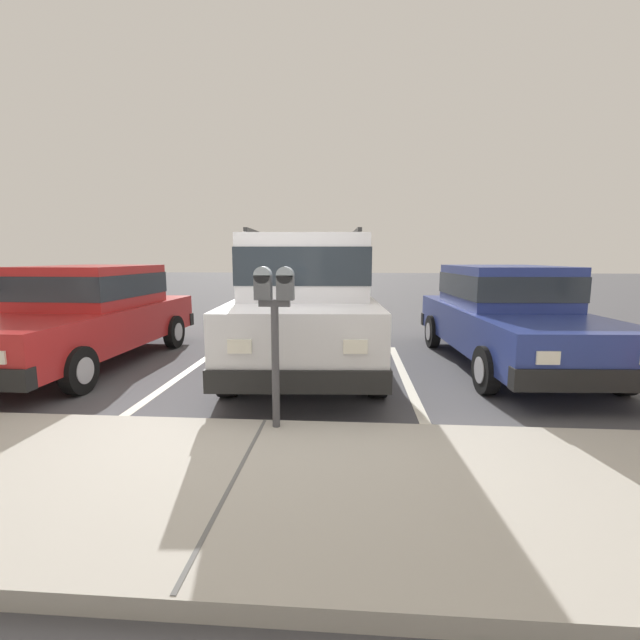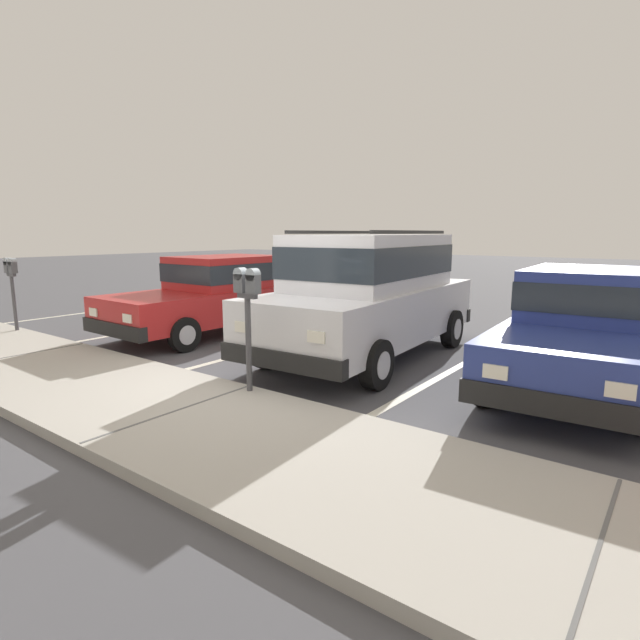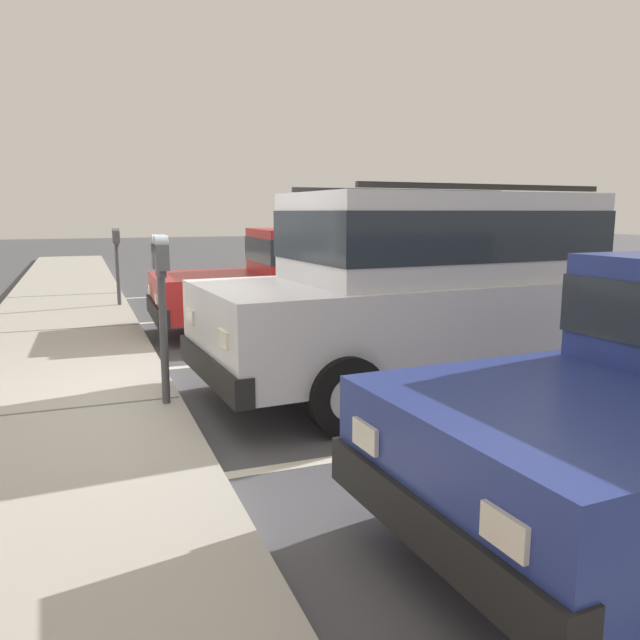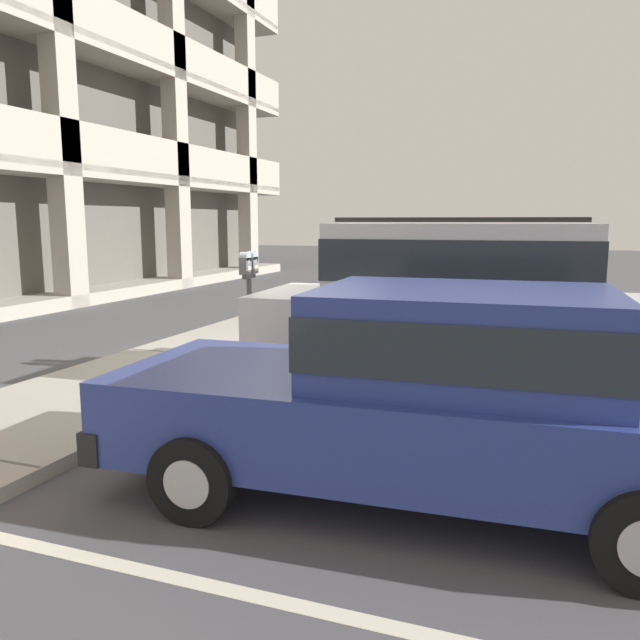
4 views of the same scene
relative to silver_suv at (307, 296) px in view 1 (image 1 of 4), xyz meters
The scene contains 7 objects.
ground_plane 2.63m from the silver_suv, 86.25° to the left, with size 80.00×80.00×0.10m.
sidewalk 3.81m from the silver_suv, 87.58° to the left, with size 40.00×2.20×0.12m.
parking_stall_lines 2.27m from the silver_suv, 28.98° to the left, with size 12.83×4.80×0.01m.
silver_suv is the anchor object (origin of this frame).
red_sedan 3.11m from the silver_suv, behind, with size 2.00×4.56×1.54m.
dark_hatchback 3.48m from the silver_suv, ahead, with size 1.91×4.52×1.54m.
parking_meter_near 2.72m from the silver_suv, 89.58° to the left, with size 0.35×0.12×1.48m.
Camera 1 is at (-0.81, 4.10, 1.69)m, focal length 24.00 mm.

